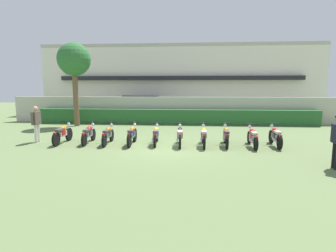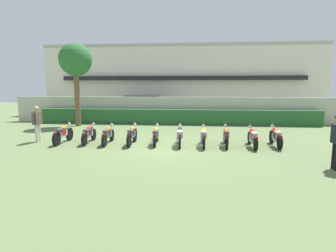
{
  "view_description": "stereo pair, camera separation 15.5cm",
  "coord_description": "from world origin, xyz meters",
  "px_view_note": "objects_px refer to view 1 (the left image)",
  "views": [
    {
      "loc": [
        1.02,
        -11.56,
        2.63
      ],
      "look_at": [
        0.0,
        0.81,
        0.81
      ],
      "focal_mm": 29.37,
      "sensor_mm": 36.0,
      "label": 1
    },
    {
      "loc": [
        1.17,
        -11.55,
        2.63
      ],
      "look_at": [
        0.0,
        0.81,
        0.81
      ],
      "focal_mm": 29.37,
      "sensor_mm": 36.0,
      "label": 2
    }
  ],
  "objects_px": {
    "parked_car": "(143,107)",
    "motorcycle_in_row_3": "(132,135)",
    "motorcycle_in_row_6": "(204,136)",
    "motorcycle_in_row_8": "(253,137)",
    "motorcycle_in_row_0": "(63,134)",
    "motorcycle_in_row_7": "(226,136)",
    "motorcycle_in_row_1": "(89,134)",
    "motorcycle_in_row_5": "(180,136)",
    "motorcycle_in_row_9": "(275,136)",
    "tree_near_inspector": "(74,61)",
    "motorcycle_in_row_2": "(108,135)",
    "inspector_person": "(36,121)",
    "motorcycle_in_row_4": "(156,135)"
  },
  "relations": [
    {
      "from": "parked_car",
      "to": "motorcycle_in_row_3",
      "type": "relative_size",
      "value": 2.34
    },
    {
      "from": "motorcycle_in_row_2",
      "to": "motorcycle_in_row_9",
      "type": "height_order",
      "value": "motorcycle_in_row_9"
    },
    {
      "from": "tree_near_inspector",
      "to": "motorcycle_in_row_8",
      "type": "height_order",
      "value": "tree_near_inspector"
    },
    {
      "from": "motorcycle_in_row_4",
      "to": "motorcycle_in_row_6",
      "type": "distance_m",
      "value": 2.14
    },
    {
      "from": "motorcycle_in_row_1",
      "to": "motorcycle_in_row_4",
      "type": "height_order",
      "value": "motorcycle_in_row_1"
    },
    {
      "from": "motorcycle_in_row_5",
      "to": "inspector_person",
      "type": "xyz_separation_m",
      "value": [
        -6.72,
        0.19,
        0.56
      ]
    },
    {
      "from": "motorcycle_in_row_4",
      "to": "motorcycle_in_row_7",
      "type": "xyz_separation_m",
      "value": [
        3.12,
        -0.05,
        0.02
      ]
    },
    {
      "from": "parked_car",
      "to": "tree_near_inspector",
      "type": "xyz_separation_m",
      "value": [
        -3.68,
        -4.45,
        3.28
      ]
    },
    {
      "from": "tree_near_inspector",
      "to": "motorcycle_in_row_8",
      "type": "xyz_separation_m",
      "value": [
        10.22,
        -5.56,
        -3.78
      ]
    },
    {
      "from": "motorcycle_in_row_3",
      "to": "inspector_person",
      "type": "xyz_separation_m",
      "value": [
        -4.56,
        0.14,
        0.55
      ]
    },
    {
      "from": "motorcycle_in_row_2",
      "to": "motorcycle_in_row_4",
      "type": "bearing_deg",
      "value": -88.64
    },
    {
      "from": "motorcycle_in_row_1",
      "to": "parked_car",
      "type": "bearing_deg",
      "value": -7.82
    },
    {
      "from": "motorcycle_in_row_2",
      "to": "motorcycle_in_row_7",
      "type": "height_order",
      "value": "motorcycle_in_row_7"
    },
    {
      "from": "tree_near_inspector",
      "to": "motorcycle_in_row_7",
      "type": "height_order",
      "value": "tree_near_inspector"
    },
    {
      "from": "motorcycle_in_row_0",
      "to": "motorcycle_in_row_8",
      "type": "xyz_separation_m",
      "value": [
        8.55,
        -0.02,
        -0.02
      ]
    },
    {
      "from": "motorcycle_in_row_1",
      "to": "motorcycle_in_row_6",
      "type": "bearing_deg",
      "value": -94.78
    },
    {
      "from": "motorcycle_in_row_5",
      "to": "motorcycle_in_row_9",
      "type": "height_order",
      "value": "motorcycle_in_row_5"
    },
    {
      "from": "motorcycle_in_row_5",
      "to": "motorcycle_in_row_8",
      "type": "bearing_deg",
      "value": -92.45
    },
    {
      "from": "motorcycle_in_row_6",
      "to": "motorcycle_in_row_8",
      "type": "bearing_deg",
      "value": -89.79
    },
    {
      "from": "motorcycle_in_row_9",
      "to": "inspector_person",
      "type": "xyz_separation_m",
      "value": [
        -10.89,
        -0.01,
        0.56
      ]
    },
    {
      "from": "motorcycle_in_row_5",
      "to": "motorcycle_in_row_1",
      "type": "bearing_deg",
      "value": 85.17
    },
    {
      "from": "motorcycle_in_row_0",
      "to": "tree_near_inspector",
      "type": "bearing_deg",
      "value": 17.02
    },
    {
      "from": "parked_car",
      "to": "motorcycle_in_row_5",
      "type": "relative_size",
      "value": 2.45
    },
    {
      "from": "tree_near_inspector",
      "to": "motorcycle_in_row_9",
      "type": "distance_m",
      "value": 13.01
    },
    {
      "from": "motorcycle_in_row_2",
      "to": "motorcycle_in_row_3",
      "type": "relative_size",
      "value": 0.97
    },
    {
      "from": "motorcycle_in_row_2",
      "to": "motorcycle_in_row_5",
      "type": "xyz_separation_m",
      "value": [
        3.28,
        -0.05,
        0.01
      ]
    },
    {
      "from": "motorcycle_in_row_2",
      "to": "motorcycle_in_row_7",
      "type": "bearing_deg",
      "value": -91.33
    },
    {
      "from": "parked_car",
      "to": "motorcycle_in_row_8",
      "type": "bearing_deg",
      "value": -56.1
    },
    {
      "from": "tree_near_inspector",
      "to": "motorcycle_in_row_2",
      "type": "relative_size",
      "value": 2.87
    },
    {
      "from": "motorcycle_in_row_8",
      "to": "inspector_person",
      "type": "height_order",
      "value": "inspector_person"
    },
    {
      "from": "parked_car",
      "to": "inspector_person",
      "type": "height_order",
      "value": "parked_car"
    },
    {
      "from": "motorcycle_in_row_4",
      "to": "inspector_person",
      "type": "distance_m",
      "value": 5.65
    },
    {
      "from": "motorcycle_in_row_1",
      "to": "motorcycle_in_row_7",
      "type": "height_order",
      "value": "motorcycle_in_row_7"
    },
    {
      "from": "motorcycle_in_row_6",
      "to": "motorcycle_in_row_8",
      "type": "xyz_separation_m",
      "value": [
        2.11,
        -0.0,
        -0.01
      ]
    },
    {
      "from": "parked_car",
      "to": "motorcycle_in_row_1",
      "type": "relative_size",
      "value": 2.4
    },
    {
      "from": "motorcycle_in_row_1",
      "to": "motorcycle_in_row_9",
      "type": "xyz_separation_m",
      "value": [
        8.4,
        0.03,
        0.01
      ]
    },
    {
      "from": "motorcycle_in_row_2",
      "to": "motorcycle_in_row_6",
      "type": "bearing_deg",
      "value": -92.8
    },
    {
      "from": "motorcycle_in_row_6",
      "to": "motorcycle_in_row_8",
      "type": "relative_size",
      "value": 1.01
    },
    {
      "from": "motorcycle_in_row_0",
      "to": "motorcycle_in_row_4",
      "type": "bearing_deg",
      "value": -87.46
    },
    {
      "from": "motorcycle_in_row_3",
      "to": "motorcycle_in_row_7",
      "type": "height_order",
      "value": "motorcycle_in_row_3"
    },
    {
      "from": "motorcycle_in_row_2",
      "to": "motorcycle_in_row_3",
      "type": "bearing_deg",
      "value": -92.4
    },
    {
      "from": "motorcycle_in_row_0",
      "to": "motorcycle_in_row_7",
      "type": "bearing_deg",
      "value": -88.81
    },
    {
      "from": "tree_near_inspector",
      "to": "motorcycle_in_row_4",
      "type": "height_order",
      "value": "tree_near_inspector"
    },
    {
      "from": "motorcycle_in_row_8",
      "to": "motorcycle_in_row_7",
      "type": "bearing_deg",
      "value": 84.06
    },
    {
      "from": "parked_car",
      "to": "motorcycle_in_row_7",
      "type": "height_order",
      "value": "parked_car"
    },
    {
      "from": "motorcycle_in_row_5",
      "to": "inspector_person",
      "type": "bearing_deg",
      "value": 85.91
    },
    {
      "from": "parked_car",
      "to": "motorcycle_in_row_1",
      "type": "xyz_separation_m",
      "value": [
        -0.84,
        -9.84,
        -0.5
      ]
    },
    {
      "from": "tree_near_inspector",
      "to": "motorcycle_in_row_1",
      "type": "xyz_separation_m",
      "value": [
        2.84,
        -5.39,
        -3.78
      ]
    },
    {
      "from": "tree_near_inspector",
      "to": "motorcycle_in_row_8",
      "type": "bearing_deg",
      "value": -28.56
    },
    {
      "from": "motorcycle_in_row_3",
      "to": "motorcycle_in_row_9",
      "type": "relative_size",
      "value": 1.02
    }
  ]
}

